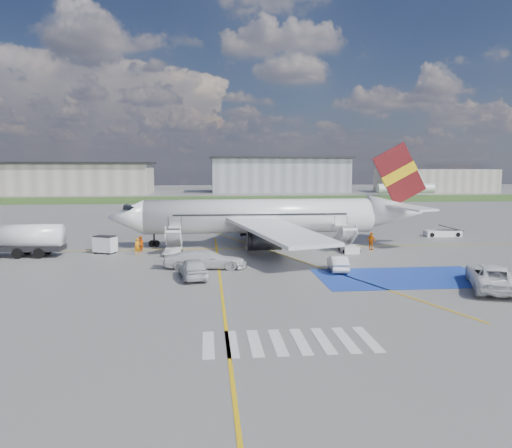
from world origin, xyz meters
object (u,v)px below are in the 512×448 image
Objects in this scene: gpu_cart at (105,245)px; car_silver_a at (193,268)px; van_white_b at (205,256)px; fuel_tanker at (15,243)px; belt_loader at (443,233)px; airliner at (272,216)px; van_white_a at (492,272)px; car_silver_b at (338,263)px.

gpu_cart reaches higher than car_silver_a.
fuel_tanker is at bearing 72.88° from van_white_b.
van_white_b reaches higher than belt_loader.
airliner is 26.01m from van_white_a.
belt_loader is 1.00× the size of car_silver_a.
van_white_b is at bearing -121.52° from airliner.
fuel_tanker is 21.58m from car_silver_a.
van_white_a is (-9.52, -27.13, 0.84)m from belt_loader.
belt_loader is 35.65m from van_white_b.
airliner is at bearing -35.51° from van_white_a.
airliner is 7.33× the size of car_silver_a.
van_white_a is at bearing 149.89° from car_silver_b.
gpu_cart is 0.40× the size of van_white_a.
gpu_cart is at bearing -62.84° from car_silver_a.
van_white_a is (40.50, -17.18, -0.17)m from fuel_tanker.
van_white_b is (10.47, -8.86, 0.24)m from gpu_cart.
airliner is 18.76m from gpu_cart.
airliner reaches higher than belt_loader.
van_white_a reaches higher than belt_loader.
airliner is 23.93m from belt_loader.
gpu_cart is at bearing -20.44° from car_silver_b.
car_silver_a is at bearing 171.44° from van_white_b.
airliner is 8.93× the size of car_silver_b.
gpu_cart is 13.71m from van_white_b.
car_silver_a is at bearing -117.73° from airliner.
belt_loader is at bearing -128.00° from car_silver_b.
gpu_cart is at bearing -168.33° from airliner.
gpu_cart is (8.63, 1.08, -0.54)m from fuel_tanker.
fuel_tanker is at bearing -0.33° from van_white_a.
car_silver_a is 0.91× the size of van_white_b.
van_white_a is at bearing -107.88° from belt_loader.
fuel_tanker is 43.99m from van_white_a.
car_silver_b is (12.52, 1.69, -0.18)m from car_silver_a.
van_white_a is at bearing -58.17° from airliner.
van_white_b is at bearing -113.22° from car_silver_a.
fuel_tanker reaches higher than van_white_a.
airliner reaches higher than van_white_a.
car_silver_a is (-31.86, -21.61, 0.48)m from belt_loader.
van_white_a reaches higher than car_silver_b.
airliner is 27.34m from fuel_tanker.
airliner is 18.81m from car_silver_a.
airliner is at bearing 13.60° from fuel_tanker.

